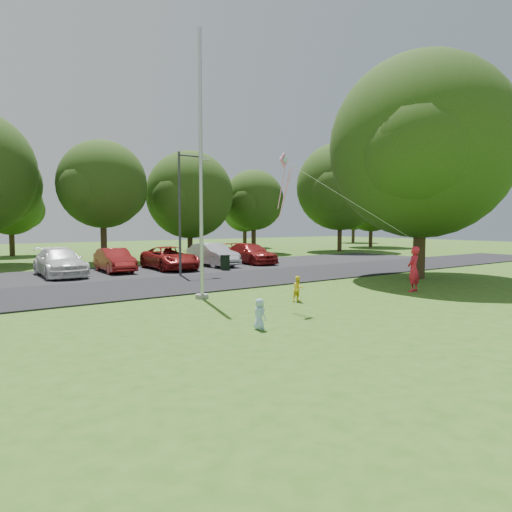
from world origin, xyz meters
TOP-DOWN VIEW (x-y plane):
  - ground at (0.00, 0.00)m, footprint 120.00×120.00m
  - park_road at (0.00, 9.00)m, footprint 60.00×6.00m
  - parking_strip at (0.00, 15.50)m, footprint 42.00×7.00m
  - flagpole at (-3.50, 5.00)m, footprint 0.50×0.50m
  - street_lamp at (-0.66, 12.00)m, footprint 1.86×0.25m
  - trash_can at (2.51, 12.96)m, footprint 0.60×0.60m
  - big_tree at (8.60, 3.88)m, footprint 9.82×9.28m
  - tree_row at (1.59, 24.23)m, footprint 64.35×11.94m
  - horizon_trees at (4.06, 33.88)m, footprint 77.46×7.20m
  - parked_cars at (-0.15, 15.47)m, footprint 14.54×5.26m
  - woman at (4.50, 1.33)m, footprint 0.78×0.60m
  - child_yellow at (-1.00, 2.31)m, footprint 0.47×0.37m
  - child_blue at (-4.73, -0.39)m, footprint 0.30×0.43m
  - kite at (-1.89, 1.75)m, footprint 6.89×0.68m

SIDE VIEW (x-z plane):
  - ground at x=0.00m, z-range 0.00..0.00m
  - park_road at x=0.00m, z-range 0.00..0.06m
  - parking_strip at x=0.00m, z-range 0.00..0.06m
  - child_blue at x=-4.73m, z-range 0.00..0.85m
  - child_yellow at x=-1.00m, z-range 0.00..0.94m
  - trash_can at x=2.51m, z-range 0.00..0.95m
  - parked_cars at x=-0.15m, z-range 0.03..1.51m
  - woman at x=4.50m, z-range 0.00..1.90m
  - street_lamp at x=-0.66m, z-range 0.67..7.29m
  - flagpole at x=-3.50m, z-range -0.83..9.17m
  - horizon_trees at x=4.06m, z-range 0.79..7.81m
  - kite at x=-1.89m, z-range 2.88..5.95m
  - tree_row at x=1.59m, z-range 0.27..11.15m
  - big_tree at x=8.60m, z-range 0.80..12.17m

